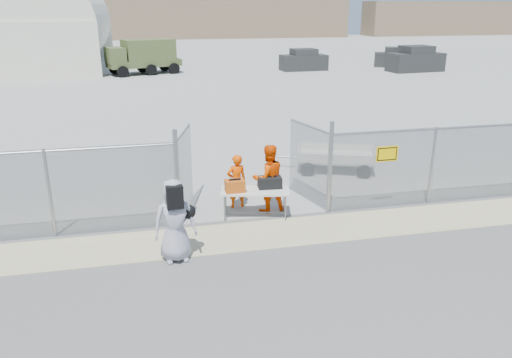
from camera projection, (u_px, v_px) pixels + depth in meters
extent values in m
plane|color=#494949|center=(275.00, 253.00, 11.32)|extent=(160.00, 160.00, 0.00)
cube|color=gray|center=(170.00, 61.00, 50.03)|extent=(160.00, 80.00, 0.01)
cube|color=#BCB286|center=(265.00, 234.00, 12.24)|extent=(44.00, 1.60, 0.01)
cube|color=#C35313|center=(235.00, 186.00, 12.87)|extent=(0.50, 0.34, 0.31)
cube|color=black|center=(270.00, 182.00, 13.15)|extent=(0.64, 0.40, 0.30)
imported|color=#F04800|center=(237.00, 181.00, 13.65)|extent=(0.60, 0.44, 1.52)
imported|color=#F04800|center=(268.00, 178.00, 13.36)|extent=(1.00, 0.83, 1.86)
imported|color=#9E9DAA|center=(175.00, 220.00, 10.75)|extent=(0.96, 0.68, 1.87)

